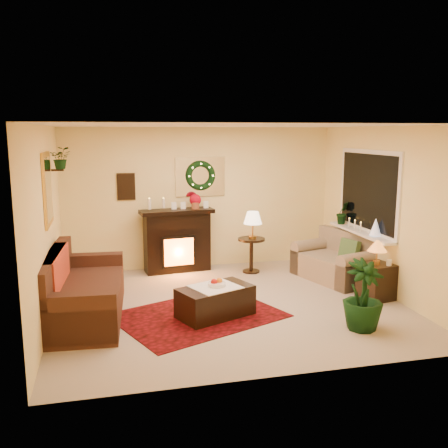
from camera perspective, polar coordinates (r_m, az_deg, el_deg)
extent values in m
plane|color=beige|center=(7.46, 0.63, -9.20)|extent=(5.00, 5.00, 0.00)
plane|color=white|center=(7.03, 0.68, 11.19)|extent=(5.00, 5.00, 0.00)
plane|color=#EFD88C|center=(9.30, -2.73, 2.99)|extent=(5.00, 5.00, 0.00)
plane|color=#EFD88C|center=(5.02, 6.95, -3.59)|extent=(5.00, 5.00, 0.00)
plane|color=#EFD88C|center=(6.96, -19.72, -0.17)|extent=(4.50, 4.50, 0.00)
plane|color=#EFD88C|center=(8.10, 18.07, 1.36)|extent=(4.50, 4.50, 0.00)
cube|color=#620915|center=(7.05, -2.97, -10.38)|extent=(2.58, 2.29, 0.01)
cube|color=brown|center=(7.11, -15.59, -6.95)|extent=(1.10, 2.22, 0.93)
cube|color=red|center=(7.26, -16.27, -6.42)|extent=(0.79, 1.28, 0.02)
cube|color=black|center=(9.11, -5.38, -2.00)|extent=(1.20, 0.50, 1.07)
sphere|color=#A10418|center=(9.05, -3.30, 2.77)|extent=(0.21, 0.21, 0.21)
cylinder|color=beige|center=(8.89, -8.52, 2.27)|extent=(0.06, 0.06, 0.19)
cylinder|color=white|center=(8.97, -6.94, 2.38)|extent=(0.06, 0.06, 0.17)
cube|color=white|center=(9.24, -2.73, 5.43)|extent=(0.92, 0.02, 0.72)
torus|color=#194719|center=(9.20, -2.69, 5.53)|extent=(0.55, 0.11, 0.55)
cube|color=#381E11|center=(9.10, -11.13, 4.22)|extent=(0.32, 0.03, 0.48)
cube|color=gold|center=(7.19, -19.53, 3.79)|extent=(0.03, 0.84, 1.00)
imported|color=#194719|center=(7.91, -18.07, 6.03)|extent=(0.33, 0.28, 0.36)
cube|color=tan|center=(8.78, 12.47, -3.56)|extent=(1.18, 1.58, 0.81)
cube|color=white|center=(8.53, 16.16, 3.59)|extent=(0.03, 1.86, 1.36)
cube|color=black|center=(8.52, 16.07, 3.59)|extent=(0.02, 1.70, 1.22)
cube|color=white|center=(8.59, 15.32, -0.92)|extent=(0.22, 1.86, 0.04)
cone|color=white|center=(8.22, 16.94, -0.30)|extent=(0.18, 0.18, 0.27)
imported|color=#1D4118|center=(9.13, 13.41, 1.21)|extent=(0.29, 0.23, 0.53)
cylinder|color=black|center=(9.05, 3.14, -3.53)|extent=(0.56, 0.56, 0.63)
cone|color=#FFE8C3|center=(8.91, 3.30, -0.09)|extent=(0.33, 0.33, 0.50)
cube|color=black|center=(7.98, 17.03, -6.31)|extent=(0.53, 0.53, 0.55)
cone|color=orange|center=(7.83, 17.09, -3.04)|extent=(0.29, 0.29, 0.43)
cube|color=#54361A|center=(6.94, -1.00, -8.90)|extent=(1.14, 0.90, 0.42)
cylinder|color=white|center=(6.89, -0.82, -6.94)|extent=(0.25, 0.25, 0.06)
imported|color=#195618|center=(6.68, 15.60, -7.91)|extent=(1.88, 1.88, 2.73)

